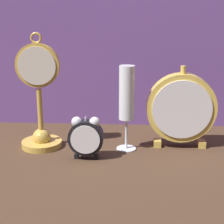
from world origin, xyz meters
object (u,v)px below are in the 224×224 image
Objects in this scene: pocket_watch_on_stand at (40,107)px; champagne_flute at (127,99)px; mantel_clock_silver at (181,108)px; alarm_clock_twin_bell at (86,136)px.

pocket_watch_on_stand reaches higher than champagne_flute.
alarm_clock_twin_bell is at bearing -158.63° from mantel_clock_silver.
alarm_clock_twin_bell is 0.15m from champagne_flute.
mantel_clock_silver is (0.25, 0.10, 0.05)m from alarm_clock_twin_bell.
champagne_flute is (0.10, 0.07, 0.08)m from alarm_clock_twin_bell.
mantel_clock_silver is at bearing 21.37° from alarm_clock_twin_bell.
pocket_watch_on_stand is at bearing -177.09° from mantel_clock_silver.
pocket_watch_on_stand is 0.38m from mantel_clock_silver.
champagne_flute is at bearing -169.64° from mantel_clock_silver.
champagne_flute is (-0.15, -0.03, 0.03)m from mantel_clock_silver.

